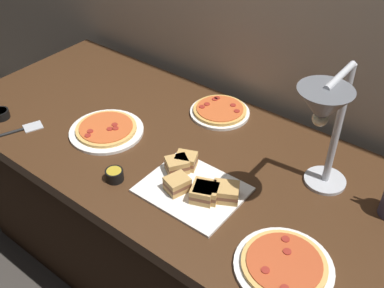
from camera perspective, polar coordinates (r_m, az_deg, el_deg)
The scene contains 10 objects.
ground_plane at distance 2.25m, azimuth -1.77°, elevation -15.60°, with size 8.00×8.00×0.00m, color #38332D.
buffet_table at distance 1.96m, azimuth -1.99°, elevation -8.89°, with size 1.90×0.84×0.76m.
heat_lamp at distance 1.30m, azimuth 16.22°, elevation 3.48°, with size 0.15×0.32×0.46m.
pizza_plate_front at distance 1.87m, azimuth 3.48°, elevation 4.13°, with size 0.24×0.24×0.03m.
pizza_plate_center at distance 1.79m, azimuth -10.63°, elevation 1.75°, with size 0.29×0.29×0.03m.
pizza_plate_raised_stand at distance 1.33m, azimuth 11.37°, elevation -14.61°, with size 0.28×0.28×0.03m.
sandwich_platter at distance 1.51m, azimuth 0.44°, elevation -5.12°, with size 0.33×0.26×0.06m.
sauce_cup_near at distance 1.57m, azimuth -9.65°, elevation -3.81°, with size 0.06×0.06×0.04m.
sauce_cup_far at distance 2.00m, azimuth -22.78°, elevation 3.48°, with size 0.07×0.07×0.03m.
serving_spatula at distance 1.90m, azimuth -20.39°, elevation 1.71°, with size 0.10×0.17×0.01m.
Camera 1 is at (0.87, -1.01, 1.81)m, focal length 42.77 mm.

